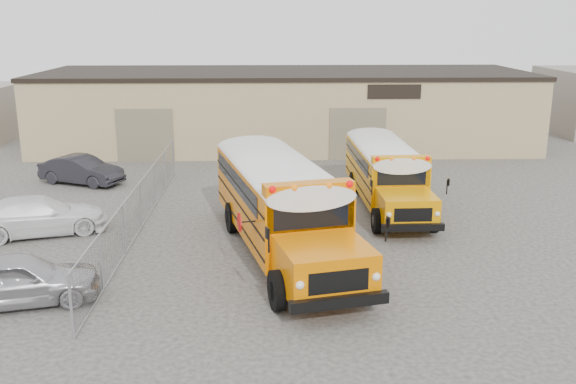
{
  "coord_description": "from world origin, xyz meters",
  "views": [
    {
      "loc": [
        -1.02,
        -20.84,
        7.89
      ],
      "look_at": [
        -0.33,
        2.24,
        1.6
      ],
      "focal_mm": 40.0,
      "sensor_mm": 36.0,
      "label": 1
    }
  ],
  "objects_px": {
    "car_silver": "(19,279)",
    "tarp_bundle": "(277,241)",
    "school_bus_right": "(364,143)",
    "school_bus_left": "(242,157)",
    "car_dark": "(81,170)",
    "car_white": "(39,216)"
  },
  "relations": [
    {
      "from": "school_bus_right",
      "to": "car_white",
      "type": "xyz_separation_m",
      "value": [
        -13.59,
        -9.37,
        -0.88
      ]
    },
    {
      "from": "school_bus_left",
      "to": "car_white",
      "type": "height_order",
      "value": "school_bus_left"
    },
    {
      "from": "school_bus_left",
      "to": "car_silver",
      "type": "bearing_deg",
      "value": -118.48
    },
    {
      "from": "school_bus_right",
      "to": "tarp_bundle",
      "type": "relative_size",
      "value": 7.37
    },
    {
      "from": "school_bus_left",
      "to": "car_silver",
      "type": "distance_m",
      "value": 12.42
    },
    {
      "from": "school_bus_right",
      "to": "car_dark",
      "type": "height_order",
      "value": "school_bus_right"
    },
    {
      "from": "tarp_bundle",
      "to": "car_dark",
      "type": "xyz_separation_m",
      "value": [
        -9.44,
        10.54,
        0.03
      ]
    },
    {
      "from": "tarp_bundle",
      "to": "car_white",
      "type": "bearing_deg",
      "value": 161.73
    },
    {
      "from": "tarp_bundle",
      "to": "car_dark",
      "type": "relative_size",
      "value": 0.31
    },
    {
      "from": "car_dark",
      "to": "tarp_bundle",
      "type": "bearing_deg",
      "value": -115.13
    },
    {
      "from": "school_bus_right",
      "to": "car_silver",
      "type": "distance_m",
      "value": 19.68
    },
    {
      "from": "car_silver",
      "to": "tarp_bundle",
      "type": "bearing_deg",
      "value": -79.71
    },
    {
      "from": "school_bus_right",
      "to": "tarp_bundle",
      "type": "distance_m",
      "value": 13.2
    },
    {
      "from": "school_bus_right",
      "to": "car_silver",
      "type": "relative_size",
      "value": 2.15
    },
    {
      "from": "car_silver",
      "to": "car_dark",
      "type": "relative_size",
      "value": 1.05
    },
    {
      "from": "car_silver",
      "to": "car_white",
      "type": "relative_size",
      "value": 0.89
    },
    {
      "from": "tarp_bundle",
      "to": "car_dark",
      "type": "distance_m",
      "value": 14.15
    },
    {
      "from": "tarp_bundle",
      "to": "car_white",
      "type": "xyz_separation_m",
      "value": [
        -8.9,
        2.94,
        0.06
      ]
    },
    {
      "from": "school_bus_left",
      "to": "tarp_bundle",
      "type": "bearing_deg",
      "value": -79.18
    },
    {
      "from": "school_bus_right",
      "to": "car_white",
      "type": "bearing_deg",
      "value": -145.42
    },
    {
      "from": "car_silver",
      "to": "car_dark",
      "type": "distance_m",
      "value": 13.94
    },
    {
      "from": "tarp_bundle",
      "to": "car_silver",
      "type": "relative_size",
      "value": 0.29
    }
  ]
}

